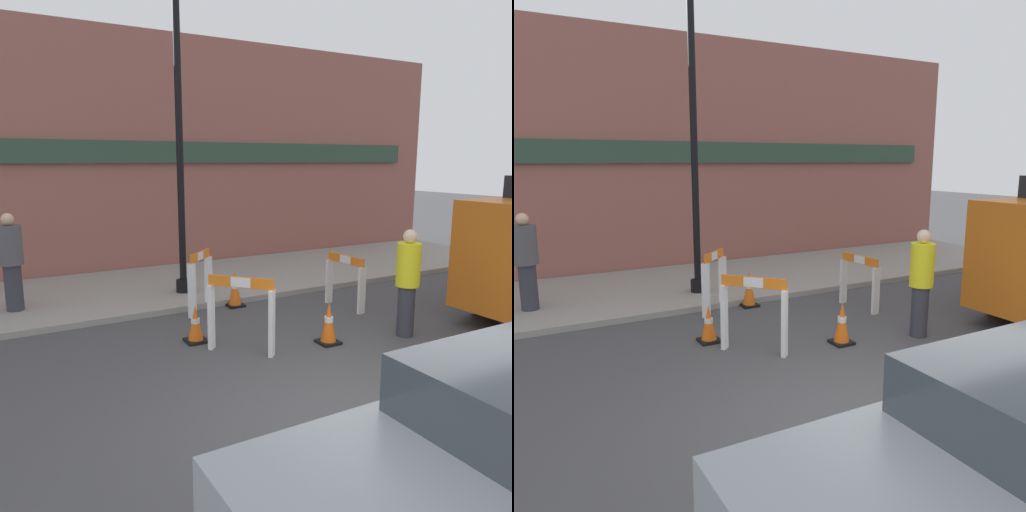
% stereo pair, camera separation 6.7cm
% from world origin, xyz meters
% --- Properties ---
extents(ground_plane, '(60.00, 60.00, 0.00)m').
position_xyz_m(ground_plane, '(0.00, 0.00, 0.00)').
color(ground_plane, '#424244').
extents(sidewalk_slab, '(18.00, 3.55, 0.11)m').
position_xyz_m(sidewalk_slab, '(0.00, 6.28, 0.05)').
color(sidewalk_slab, gray).
rests_on(sidewalk_slab, ground_plane).
extents(storefront_facade, '(18.00, 0.22, 5.50)m').
position_xyz_m(storefront_facade, '(0.00, 8.13, 2.75)').
color(storefront_facade, '#93564C').
rests_on(storefront_facade, ground_plane).
extents(streetlamp_post, '(0.44, 0.44, 6.39)m').
position_xyz_m(streetlamp_post, '(0.15, 5.44, 4.14)').
color(streetlamp_post, black).
rests_on(streetlamp_post, sidewalk_slab).
extents(barricade_0, '(0.63, 0.59, 1.09)m').
position_xyz_m(barricade_0, '(0.05, 4.35, 0.57)').
color(barricade_0, white).
rests_on(barricade_0, ground_plane).
extents(barricade_1, '(0.74, 0.78, 1.08)m').
position_xyz_m(barricade_1, '(-0.18, 2.37, 0.59)').
color(barricade_1, white).
rests_on(barricade_1, ground_plane).
extents(barricade_2, '(0.20, 0.90, 0.97)m').
position_xyz_m(barricade_2, '(2.41, 3.35, 0.53)').
color(barricade_2, white).
rests_on(barricade_2, ground_plane).
extents(traffic_cone_0, '(0.30, 0.30, 0.63)m').
position_xyz_m(traffic_cone_0, '(1.09, 2.07, 0.30)').
color(traffic_cone_0, black).
rests_on(traffic_cone_0, ground_plane).
extents(traffic_cone_1, '(0.30, 0.30, 0.66)m').
position_xyz_m(traffic_cone_1, '(0.74, 4.40, 0.32)').
color(traffic_cone_1, black).
rests_on(traffic_cone_1, ground_plane).
extents(traffic_cone_2, '(0.30, 0.30, 0.56)m').
position_xyz_m(traffic_cone_2, '(-0.58, 3.06, 0.27)').
color(traffic_cone_2, black).
rests_on(traffic_cone_2, ground_plane).
extents(person_worker, '(0.49, 0.49, 1.63)m').
position_xyz_m(person_worker, '(2.30, 1.77, 0.87)').
color(person_worker, '#33333D').
rests_on(person_worker, ground_plane).
extents(person_pedestrian, '(0.44, 0.44, 1.66)m').
position_xyz_m(person_pedestrian, '(-2.80, 5.69, 0.99)').
color(person_pedestrian, '#33333D').
rests_on(person_pedestrian, sidewalk_slab).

